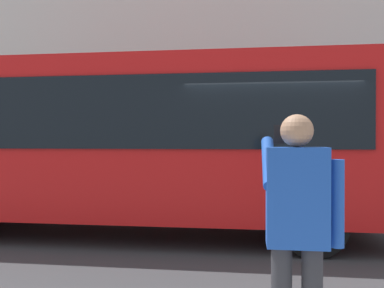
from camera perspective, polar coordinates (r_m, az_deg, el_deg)
The scene contains 4 objects.
ground_plane at distance 7.26m, azimuth 10.39°, elevation -12.87°, with size 60.00×60.00×0.00m, color #38383A.
building_facade_far at distance 14.51m, azimuth 9.24°, elevation 17.77°, with size 28.00×1.55×12.00m.
red_bus at distance 7.53m, azimuth -8.43°, elevation 0.54°, with size 9.05×2.54×3.08m.
pedestrian_photographer at distance 2.91m, azimuth 14.25°, elevation -10.10°, with size 0.53×0.52×1.70m.
Camera 1 is at (0.32, 7.05, 1.68)m, focal length 38.89 mm.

